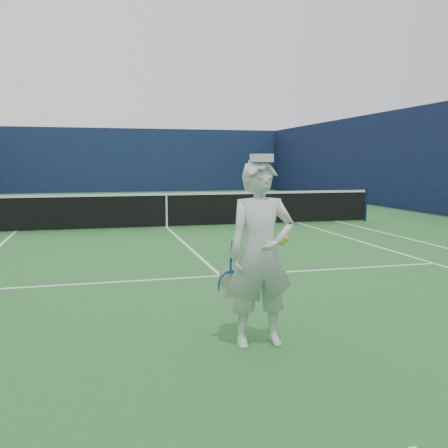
% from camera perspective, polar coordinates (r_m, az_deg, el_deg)
% --- Properties ---
extents(ground, '(80.00, 80.00, 0.00)m').
position_cam_1_polar(ground, '(14.53, -6.55, -0.41)').
color(ground, '#266328').
rests_on(ground, ground).
extents(court_markings, '(11.03, 23.83, 0.01)m').
position_cam_1_polar(court_markings, '(14.53, -6.55, -0.40)').
color(court_markings, white).
rests_on(court_markings, ground).
extents(windscreen_fence, '(20.12, 36.12, 4.00)m').
position_cam_1_polar(windscreen_fence, '(14.41, -6.67, 7.50)').
color(windscreen_fence, '#101C3C').
rests_on(windscreen_fence, ground).
extents(tennis_net, '(12.88, 0.09, 1.07)m').
position_cam_1_polar(tennis_net, '(14.47, -6.58, 1.77)').
color(tennis_net, '#141E4C').
rests_on(tennis_net, ground).
extents(tennis_player, '(0.78, 0.50, 1.97)m').
position_cam_1_polar(tennis_player, '(5.10, 4.22, -3.38)').
color(tennis_player, silver).
rests_on(tennis_player, ground).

